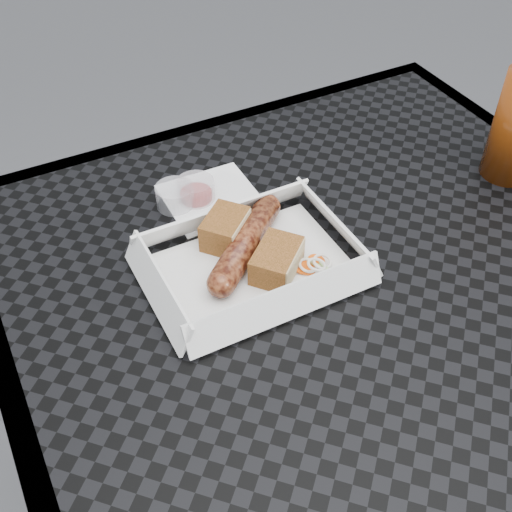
{
  "coord_description": "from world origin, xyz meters",
  "views": [
    {
      "loc": [
        -0.34,
        -0.41,
        1.29
      ],
      "look_at": [
        -0.09,
        0.06,
        0.78
      ],
      "focal_mm": 45.0,
      "sensor_mm": 36.0,
      "label": 1
    }
  ],
  "objects": [
    {
      "name": "veg_garnish",
      "position": [
        -0.03,
        0.03,
        0.75
      ],
      "size": [
        0.03,
        0.03,
        0.0
      ],
      "color": "#F8560A",
      "rests_on": "food_tray"
    },
    {
      "name": "patio_table",
      "position": [
        0.0,
        0.0,
        0.67
      ],
      "size": [
        0.8,
        0.8,
        0.74
      ],
      "color": "black",
      "rests_on": "ground"
    },
    {
      "name": "bread_near",
      "position": [
        -0.1,
        0.13,
        0.77
      ],
      "size": [
        0.07,
        0.07,
        0.04
      ],
      "primitive_type": "cube",
      "rotation": [
        0.0,
        0.0,
        0.71
      ],
      "color": "brown",
      "rests_on": "food_tray"
    },
    {
      "name": "condiment_cup_sauce",
      "position": [
        -0.1,
        0.23,
        0.76
      ],
      "size": [
        0.05,
        0.05,
        0.03
      ],
      "primitive_type": "cylinder",
      "color": "#940D0A",
      "rests_on": "patio_table"
    },
    {
      "name": "napkin",
      "position": [
        -0.08,
        0.22,
        0.75
      ],
      "size": [
        0.12,
        0.12,
        0.0
      ],
      "primitive_type": "cube",
      "rotation": [
        0.0,
        0.0,
        -0.01
      ],
      "color": "white",
      "rests_on": "patio_table"
    },
    {
      "name": "condiment_cup_empty",
      "position": [
        -0.13,
        0.23,
        0.76
      ],
      "size": [
        0.05,
        0.05,
        0.03
      ],
      "primitive_type": "cylinder",
      "color": "silver",
      "rests_on": "patio_table"
    },
    {
      "name": "food_tray",
      "position": [
        -0.09,
        0.07,
        0.75
      ],
      "size": [
        0.22,
        0.15,
        0.0
      ],
      "primitive_type": "cube",
      "color": "white",
      "rests_on": "patio_table"
    },
    {
      "name": "bratwurst",
      "position": [
        -0.09,
        0.1,
        0.77
      ],
      "size": [
        0.14,
        0.13,
        0.03
      ],
      "rotation": [
        0.0,
        0.0,
        0.71
      ],
      "color": "brown",
      "rests_on": "food_tray"
    },
    {
      "name": "bread_far",
      "position": [
        -0.07,
        0.05,
        0.77
      ],
      "size": [
        0.08,
        0.08,
        0.03
      ],
      "primitive_type": "cube",
      "rotation": [
        0.0,
        0.0,
        0.71
      ],
      "color": "brown",
      "rests_on": "food_tray"
    }
  ]
}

